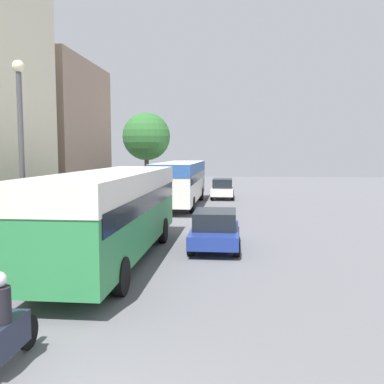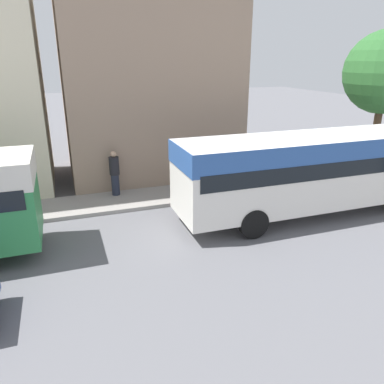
% 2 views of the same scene
% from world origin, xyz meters
% --- Properties ---
extents(building_far_terrace, '(6.61, 7.87, 8.79)m').
position_xyz_m(building_far_terrace, '(-9.50, 20.00, 4.40)').
color(building_far_terrace, gray).
rests_on(building_far_terrace, ground_plane).
extents(bus_lead, '(2.49, 10.49, 3.02)m').
position_xyz_m(bus_lead, '(-1.98, 9.68, 1.97)').
color(bus_lead, '#2D8447').
rests_on(bus_lead, ground_plane).
extents(bus_following, '(2.53, 11.23, 2.97)m').
position_xyz_m(bus_following, '(-1.65, 24.82, 1.94)').
color(bus_following, silver).
rests_on(bus_following, ground_plane).
extents(motorcycle_behind_lead, '(0.38, 2.24, 1.73)m').
position_xyz_m(motorcycle_behind_lead, '(-1.81, 2.50, 0.68)').
color(motorcycle_behind_lead, '#1E2338').
rests_on(motorcycle_behind_lead, ground_plane).
extents(car_crossing, '(1.79, 4.37, 1.57)m').
position_xyz_m(car_crossing, '(1.06, 29.80, 0.81)').
color(car_crossing, silver).
rests_on(car_crossing, ground_plane).
extents(car_far_curb, '(1.85, 3.91, 1.45)m').
position_xyz_m(car_far_curb, '(1.28, 12.03, 0.76)').
color(car_far_curb, navy).
rests_on(car_far_curb, ground_plane).
extents(pedestrian_near_curb, '(0.39, 0.39, 1.71)m').
position_xyz_m(pedestrian_near_curb, '(-4.66, 10.03, 1.02)').
color(pedestrian_near_curb, '#232838').
rests_on(pedestrian_near_curb, sidewalk).
extents(pedestrian_walking_away, '(0.41, 0.41, 1.87)m').
position_xyz_m(pedestrian_walking_away, '(-5.73, 17.68, 1.10)').
color(pedestrian_walking_away, '#232838').
rests_on(pedestrian_walking_away, sidewalk).
extents(street_tree, '(3.89, 3.89, 6.73)m').
position_xyz_m(street_tree, '(-5.21, 30.63, 4.91)').
color(street_tree, brown).
rests_on(street_tree, sidewalk).
extents(lamp_post, '(0.36, 0.36, 6.20)m').
position_xyz_m(lamp_post, '(-4.35, 8.24, 3.82)').
color(lamp_post, '#47474C').
rests_on(lamp_post, sidewalk).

